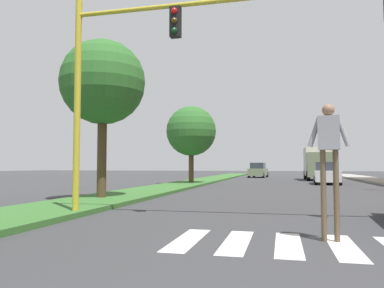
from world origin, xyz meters
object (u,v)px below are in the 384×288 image
traffic_light_gantry (175,49)px  truck_box_delivery (318,163)px  tree_far (191,131)px  pedestrian_performer (329,149)px  sedan_midblock (327,174)px  sedan_distant (258,171)px  tree_mid (103,83)px

traffic_light_gantry → truck_box_delivery: size_ratio=1.52×
tree_far → pedestrian_performer: (7.18, -19.07, -2.18)m
sedan_midblock → sedan_distant: bearing=111.9°
traffic_light_gantry → sedan_distant: (-0.04, 35.12, -3.60)m
sedan_midblock → tree_far: bearing=-160.7°
sedan_midblock → sedan_distant: size_ratio=0.99×
tree_far → sedan_distant: (3.65, 18.06, -3.06)m
truck_box_delivery → sedan_midblock: bearing=-90.7°
traffic_light_gantry → pedestrian_performer: 4.86m
truck_box_delivery → pedestrian_performer: bearing=-94.7°
tree_mid → traffic_light_gantry: tree_mid is taller
pedestrian_performer → truck_box_delivery: 30.45m
traffic_light_gantry → sedan_midblock: size_ratio=2.11×
truck_box_delivery → tree_far: bearing=-130.6°
traffic_light_gantry → pedestrian_performer: size_ratio=3.79×
tree_mid → sedan_midblock: bearing=58.3°
sedan_midblock → sedan_distant: 15.87m
pedestrian_performer → sedan_distant: bearing=95.4°
tree_mid → sedan_distant: (4.11, 30.97, -3.82)m
tree_far → truck_box_delivery: bearing=49.4°
tree_mid → sedan_midblock: 19.47m
pedestrian_performer → sedan_midblock: pedestrian_performer is taller
tree_far → sedan_distant: bearing=78.6°
tree_far → sedan_midblock: tree_far is taller
pedestrian_performer → truck_box_delivery: size_ratio=0.40×
pedestrian_performer → tree_far: bearing=110.6°
traffic_light_gantry → truck_box_delivery: bearing=78.1°
tree_far → traffic_light_gantry: bearing=-77.8°
sedan_distant → truck_box_delivery: size_ratio=0.73×
tree_far → tree_mid: bearing=-92.0°
traffic_light_gantry → sedan_distant: bearing=90.1°
tree_mid → truck_box_delivery: size_ratio=0.99×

